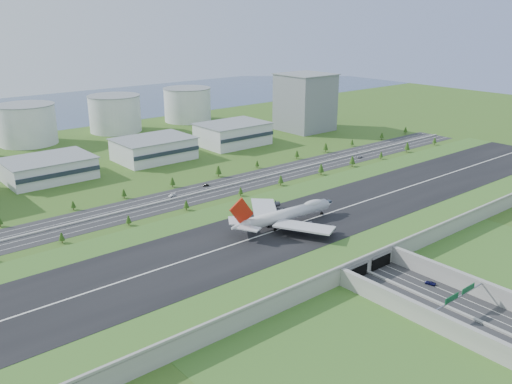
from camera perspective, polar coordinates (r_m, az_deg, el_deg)
ground at (r=286.77m, az=3.95°, el=-4.98°), size 1200.00×1200.00×0.00m
airfield_deck at (r=285.10m, az=3.98°, el=-4.22°), size 520.00×100.00×9.20m
underpass_road at (r=231.75m, az=21.48°, el=-11.43°), size 38.80×120.40×8.00m
sign_gantry_near at (r=231.83m, az=20.64°, el=-10.31°), size 38.70×0.70×9.80m
north_expressway at (r=356.68m, az=-6.60°, el=-0.26°), size 560.00×36.00×0.12m
tree_row at (r=362.78m, az=-4.50°, el=0.89°), size 503.03×48.69×8.48m
hangar_mid_a at (r=412.67m, az=-21.01°, el=2.29°), size 58.00×42.00×15.00m
hangar_mid_b at (r=445.16m, az=-10.70°, el=4.47°), size 58.00×42.00×17.00m
hangar_mid_c at (r=487.43m, az=-2.47°, el=6.11°), size 58.00×42.00×19.00m
office_tower at (r=549.23m, az=5.19°, el=9.37°), size 46.00×46.00×55.00m
fuel_tank_b at (r=529.59m, az=-22.96°, el=6.54°), size 50.00×50.00×35.00m
fuel_tank_c at (r=559.28m, az=-14.62°, el=7.98°), size 50.00×50.00×35.00m
fuel_tank_d at (r=599.65m, az=-7.22°, el=9.10°), size 50.00×50.00×35.00m
bay_water at (r=703.12m, az=-24.30°, el=7.55°), size 1200.00×260.00×0.06m
boeing_747 at (r=280.91m, az=3.11°, el=-2.40°), size 67.92×64.03×20.99m
car_0 at (r=228.42m, az=18.99°, el=-12.34°), size 2.18×4.26×1.39m
car_2 at (r=252.67m, az=17.86°, el=-9.10°), size 3.44×5.28×1.35m
car_5 at (r=372.29m, az=-5.32°, el=0.73°), size 4.79×3.35×1.50m
car_6 at (r=451.07m, az=10.92°, el=3.64°), size 5.60×2.76×1.53m
car_7 at (r=354.35m, az=-8.87°, el=-0.34°), size 6.01×3.99×1.62m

